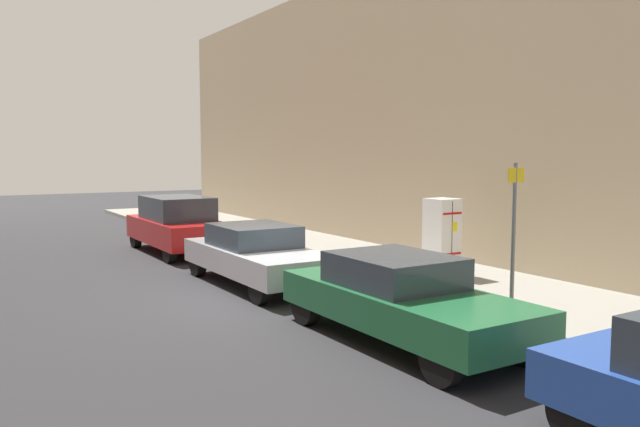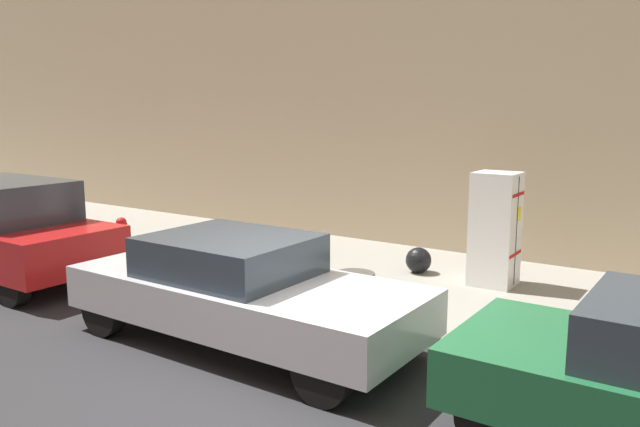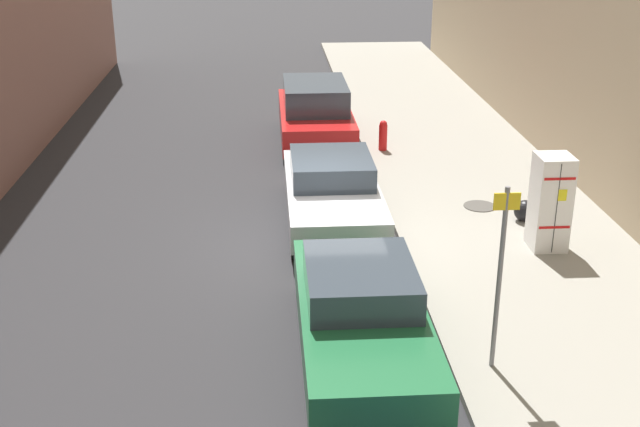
# 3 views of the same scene
# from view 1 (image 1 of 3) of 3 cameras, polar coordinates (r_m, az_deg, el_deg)

# --- Properties ---
(ground_plane) EXTENTS (80.00, 80.00, 0.00)m
(ground_plane) POSITION_cam_1_polar(r_m,az_deg,el_deg) (13.56, -5.26, -7.45)
(ground_plane) COLOR #28282B
(sidewalk_slab) EXTENTS (4.58, 44.00, 0.14)m
(sidewalk_slab) POSITION_cam_1_polar(r_m,az_deg,el_deg) (15.64, 7.77, -5.49)
(sidewalk_slab) COLOR gray
(sidewalk_slab) RESTS_ON ground
(building_facade_near) EXTENTS (1.79, 39.60, 9.01)m
(building_facade_near) POSITION_cam_1_polar(r_m,az_deg,el_deg) (17.63, 16.11, 10.05)
(building_facade_near) COLOR tan
(building_facade_near) RESTS_ON ground
(discarded_refrigerator) EXTENTS (0.65, 0.69, 1.83)m
(discarded_refrigerator) POSITION_cam_1_polar(r_m,az_deg,el_deg) (15.15, 11.08, -2.10)
(discarded_refrigerator) COLOR white
(discarded_refrigerator) RESTS_ON sidewalk_slab
(manhole_cover) EXTENTS (0.70, 0.70, 0.02)m
(manhole_cover) POSITION_cam_1_polar(r_m,az_deg,el_deg) (16.52, 4.01, -4.59)
(manhole_cover) COLOR #47443F
(manhole_cover) RESTS_ON sidewalk_slab
(street_sign_post) EXTENTS (0.36, 0.07, 2.73)m
(street_sign_post) POSITION_cam_1_polar(r_m,az_deg,el_deg) (10.77, 17.27, -2.00)
(street_sign_post) COLOR slate
(street_sign_post) RESTS_ON sidewalk_slab
(fire_hydrant) EXTENTS (0.22, 0.22, 0.80)m
(fire_hydrant) POSITION_cam_1_polar(r_m,az_deg,el_deg) (19.35, -7.04, -1.96)
(fire_hydrant) COLOR red
(fire_hydrant) RESTS_ON sidewalk_slab
(trash_bag) EXTENTS (0.45, 0.45, 0.45)m
(trash_bag) POSITION_cam_1_polar(r_m,az_deg,el_deg) (16.23, 7.83, -4.04)
(trash_bag) COLOR black
(trash_bag) RESTS_ON sidewalk_slab
(parked_suv_red) EXTENTS (1.90, 4.62, 1.74)m
(parked_suv_red) POSITION_cam_1_polar(r_m,az_deg,el_deg) (19.67, -12.92, -0.94)
(parked_suv_red) COLOR red
(parked_suv_red) RESTS_ON ground
(parked_sedan_silver) EXTENTS (1.89, 4.66, 1.38)m
(parked_sedan_silver) POSITION_cam_1_polar(r_m,az_deg,el_deg) (14.55, -5.79, -3.69)
(parked_sedan_silver) COLOR silver
(parked_sedan_silver) RESTS_ON ground
(parked_sedan_green) EXTENTS (1.82, 4.69, 1.39)m
(parked_sedan_green) POSITION_cam_1_polar(r_m,az_deg,el_deg) (10.15, 7.41, -7.62)
(parked_sedan_green) COLOR #1E6038
(parked_sedan_green) RESTS_ON ground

